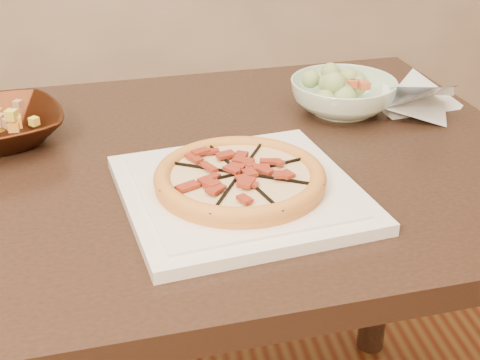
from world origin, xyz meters
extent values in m
cube|color=#301B14|center=(-0.05, 0.17, 0.73)|extent=(1.34, 0.93, 0.04)
cylinder|color=#301B14|center=(0.51, 0.50, 0.35)|extent=(0.07, 0.07, 0.71)
cube|color=white|center=(0.07, 0.03, 0.76)|extent=(0.37, 0.37, 0.02)
cube|color=white|center=(0.07, 0.03, 0.77)|extent=(0.32, 0.32, 0.00)
cylinder|color=#D07539|center=(0.07, 0.03, 0.78)|extent=(0.24, 0.24, 0.01)
torus|color=#D07539|center=(0.07, 0.03, 0.79)|extent=(0.24, 0.24, 0.02)
cylinder|color=#FFF3B4|center=(0.07, 0.03, 0.79)|extent=(0.20, 0.20, 0.01)
cube|color=black|center=(0.07, 0.03, 0.79)|extent=(0.07, 0.23, 0.01)
cube|color=black|center=(0.07, 0.03, 0.79)|extent=(0.21, 0.12, 0.01)
cube|color=black|center=(0.07, 0.03, 0.79)|extent=(0.23, 0.07, 0.01)
cube|color=black|center=(0.07, 0.03, 0.79)|extent=(0.12, 0.21, 0.01)
cube|color=#A21F11|center=(0.09, 0.04, 0.79)|extent=(0.03, 0.02, 0.00)
cube|color=#A21F11|center=(0.11, 0.05, 0.79)|extent=(0.03, 0.02, 0.00)
cube|color=#A21F11|center=(0.12, 0.07, 0.79)|extent=(0.03, 0.03, 0.00)
cube|color=#A21F11|center=(0.09, 0.05, 0.79)|extent=(0.03, 0.03, 0.00)
cube|color=#A21F11|center=(0.09, 0.08, 0.79)|extent=(0.02, 0.03, 0.00)
cube|color=#A21F11|center=(0.09, 0.10, 0.79)|extent=(0.02, 0.03, 0.00)
cube|color=#A21F11|center=(0.07, 0.06, 0.79)|extent=(0.01, 0.02, 0.00)
cube|color=#A21F11|center=(0.06, 0.09, 0.79)|extent=(0.02, 0.03, 0.00)
cube|color=#A21F11|center=(0.04, 0.10, 0.79)|extent=(0.02, 0.03, 0.00)
cube|color=#A21F11|center=(0.05, 0.06, 0.79)|extent=(0.03, 0.03, 0.00)
cube|color=#A21F11|center=(0.03, 0.07, 0.79)|extent=(0.03, 0.03, 0.00)
cube|color=#A21F11|center=(0.06, 0.04, 0.79)|extent=(0.03, 0.02, 0.00)
cube|color=#A21F11|center=(0.03, 0.05, 0.79)|extent=(0.03, 0.02, 0.00)
cube|color=#A21F11|center=(0.01, 0.04, 0.79)|extent=(0.03, 0.02, 0.00)
cube|color=#A21F11|center=(0.05, 0.03, 0.79)|extent=(0.03, 0.02, 0.00)
cube|color=#A21F11|center=(0.03, 0.02, 0.79)|extent=(0.03, 0.02, 0.00)
cube|color=#A21F11|center=(0.01, 0.00, 0.79)|extent=(0.03, 0.02, 0.00)
cube|color=#A21F11|center=(0.05, 0.01, 0.79)|extent=(0.03, 0.03, 0.00)
cube|color=#A21F11|center=(0.04, -0.01, 0.79)|extent=(0.03, 0.03, 0.00)
cube|color=#A21F11|center=(0.07, 0.02, 0.79)|extent=(0.02, 0.03, 0.00)
cube|color=#A21F11|center=(0.06, -0.01, 0.79)|extent=(0.02, 0.03, 0.00)
cube|color=#A21F11|center=(0.07, -0.03, 0.79)|extent=(0.01, 0.02, 0.00)
cube|color=#A21F11|center=(0.08, 0.01, 0.79)|extent=(0.02, 0.03, 0.00)
cube|color=#A21F11|center=(0.09, -0.01, 0.79)|extent=(0.02, 0.03, 0.00)
cube|color=#A21F11|center=(0.11, -0.03, 0.79)|extent=(0.03, 0.03, 0.00)
cube|color=#A21F11|center=(0.10, 0.01, 0.79)|extent=(0.03, 0.03, 0.00)
cube|color=#A21F11|center=(0.12, 0.00, 0.79)|extent=(0.03, 0.02, 0.00)
cube|color=#A21F11|center=(0.15, 0.01, 0.79)|extent=(0.03, 0.02, 0.00)
cube|color=#A21F11|center=(0.11, 0.03, 0.79)|extent=(0.03, 0.02, 0.00)
cube|color=#A21F11|center=(0.14, 0.04, 0.79)|extent=(0.03, 0.02, 0.00)
cube|color=#F5A039|center=(-0.28, 0.30, 0.82)|extent=(0.03, 0.03, 0.03)
cube|color=yellow|center=(-0.27, 0.31, 0.82)|extent=(0.03, 0.03, 0.03)
cube|color=tan|center=(-0.28, 0.33, 0.82)|extent=(0.03, 0.03, 0.03)
cube|color=#F5A039|center=(-0.27, 0.28, 0.82)|extent=(0.03, 0.03, 0.03)
imported|color=white|center=(0.32, 0.33, 0.78)|extent=(0.22, 0.22, 0.06)
sphere|color=#9BB26D|center=(0.32, 0.33, 0.83)|extent=(0.04, 0.04, 0.04)
sphere|color=#9BB26D|center=(0.34, 0.34, 0.83)|extent=(0.04, 0.04, 0.04)
sphere|color=#9BB26D|center=(0.34, 0.36, 0.83)|extent=(0.04, 0.04, 0.04)
sphere|color=#9BB26D|center=(0.32, 0.34, 0.83)|extent=(0.04, 0.04, 0.04)
sphere|color=#9BB26D|center=(0.32, 0.36, 0.83)|extent=(0.04, 0.04, 0.04)
sphere|color=#9BB26D|center=(0.32, 0.33, 0.83)|extent=(0.04, 0.04, 0.04)
sphere|color=#9BB26D|center=(0.30, 0.34, 0.83)|extent=(0.04, 0.04, 0.04)
sphere|color=#9BB26D|center=(0.28, 0.34, 0.83)|extent=(0.04, 0.04, 0.04)
sphere|color=#9BB26D|center=(0.31, 0.33, 0.83)|extent=(0.04, 0.04, 0.04)
sphere|color=#9BB26D|center=(0.29, 0.31, 0.83)|extent=(0.04, 0.04, 0.04)
sphere|color=#9BB26D|center=(0.32, 0.33, 0.83)|extent=(0.04, 0.04, 0.04)
sphere|color=#9BB26D|center=(0.32, 0.31, 0.83)|extent=(0.04, 0.04, 0.04)
sphere|color=#9BB26D|center=(0.33, 0.29, 0.83)|extent=(0.04, 0.04, 0.04)
sphere|color=#9BB26D|center=(0.33, 0.32, 0.83)|extent=(0.04, 0.04, 0.04)
sphere|color=#9BB26D|center=(0.35, 0.32, 0.83)|extent=(0.04, 0.04, 0.04)
cube|color=#CC5B33|center=(0.34, 0.35, 0.82)|extent=(0.02, 0.02, 0.01)
cube|color=#CC5B33|center=(0.31, 0.36, 0.82)|extent=(0.02, 0.02, 0.01)
cube|color=#CC5B33|center=(0.29, 0.33, 0.82)|extent=(0.02, 0.02, 0.01)
cube|color=#CC5B33|center=(0.31, 0.30, 0.82)|extent=(0.02, 0.02, 0.01)
cube|color=#CC5B33|center=(0.35, 0.31, 0.82)|extent=(0.02, 0.02, 0.01)
camera|label=1|loc=(-0.07, -0.79, 1.22)|focal=50.00mm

